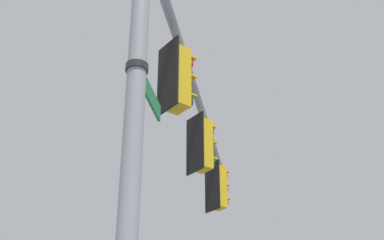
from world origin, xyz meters
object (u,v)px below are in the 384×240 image
(traffic_light_mid_outer, at_px, (218,188))
(street_name_sign, at_px, (145,84))
(traffic_light_nearest_pole, at_px, (178,79))
(traffic_light_mid_inner, at_px, (203,145))

(traffic_light_mid_outer, bearing_deg, street_name_sign, -46.80)
(traffic_light_mid_outer, xyz_separation_m, street_name_sign, (4.73, -5.04, -1.18))
(traffic_light_nearest_pole, bearing_deg, traffic_light_mid_outer, 133.32)
(traffic_light_nearest_pole, height_order, street_name_sign, traffic_light_nearest_pole)
(traffic_light_nearest_pole, xyz_separation_m, traffic_light_mid_outer, (-3.50, 3.71, 0.00))
(traffic_light_mid_inner, bearing_deg, traffic_light_mid_outer, 133.32)
(traffic_light_mid_inner, bearing_deg, street_name_sign, -46.87)
(traffic_light_mid_inner, relative_size, traffic_light_mid_outer, 1.00)
(traffic_light_nearest_pole, bearing_deg, street_name_sign, -47.14)
(traffic_light_nearest_pole, xyz_separation_m, street_name_sign, (1.23, -1.33, -1.18))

